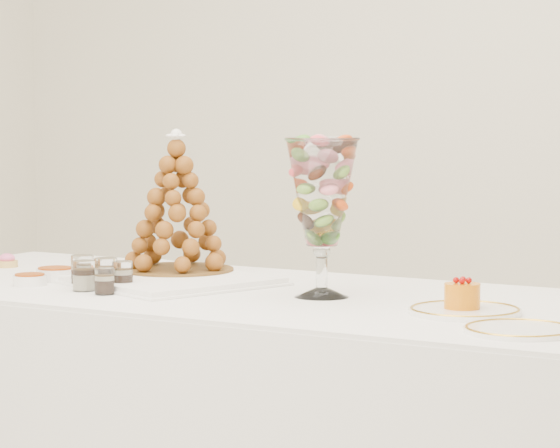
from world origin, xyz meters
The scene contains 14 objects.
lace_tray centered at (-0.42, 0.28, 0.82)m, with size 0.56×0.42×0.02m, color white.
macaron_vase centered at (0.08, 0.25, 1.06)m, with size 0.17×0.17×0.37m.
cake_plate centered at (0.47, 0.17, 0.82)m, with size 0.25×0.25×0.01m, color white.
spare_plate centered at (0.66, -0.01, 0.82)m, with size 0.22×0.22×0.01m, color white.
pink_tart centered at (-0.96, 0.33, 0.83)m, with size 0.06×0.06×0.04m.
verrine_a centered at (-0.54, 0.13, 0.85)m, with size 0.06×0.06×0.08m, color white.
verrine_b centered at (-0.44, 0.10, 0.85)m, with size 0.06×0.06×0.08m, color white.
verrine_c centered at (-0.40, 0.11, 0.85)m, with size 0.05×0.05×0.07m, color white.
verrine_d centered at (-0.47, 0.05, 0.85)m, with size 0.06×0.06×0.07m, color white.
verrine_e centered at (-0.39, 0.02, 0.85)m, with size 0.05×0.05×0.06m, color white.
ramekin_back centered at (-0.66, 0.17, 0.83)m, with size 0.10×0.10×0.03m, color white.
ramekin_front centered at (-0.65, 0.06, 0.83)m, with size 0.08×0.08×0.03m, color white.
croquembouche centered at (-0.42, 0.38, 1.01)m, with size 0.31×0.31×0.37m.
mousse_cake centered at (0.47, 0.17, 0.85)m, with size 0.08×0.08×0.07m.
Camera 1 is at (1.52, -2.51, 1.26)m, focal length 85.00 mm.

